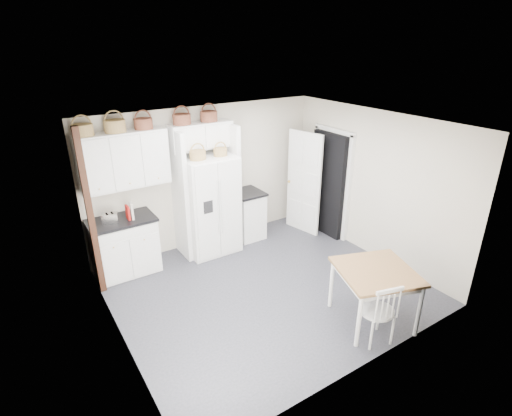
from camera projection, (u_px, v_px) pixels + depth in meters
floor at (266, 288)px, 6.38m from camera, size 4.50×4.50×0.00m
ceiling at (268, 125)px, 5.35m from camera, size 4.50×4.50×0.00m
wall_back at (206, 177)px, 7.41m from camera, size 4.50×0.00×4.50m
wall_left at (111, 255)px, 4.74m from camera, size 0.00×4.00×4.00m
wall_right at (373, 185)px, 6.99m from camera, size 0.00×4.00×4.00m
refrigerator at (209, 205)px, 7.20m from camera, size 0.93×0.75×1.81m
base_cab_left at (125, 247)px, 6.65m from camera, size 1.01×0.64×0.94m
base_cab_right at (247, 215)px, 7.86m from camera, size 0.52×0.62×0.91m
dining_table at (373, 296)px, 5.49m from camera, size 1.25×1.25×0.82m
windsor_chair at (377, 311)px, 5.11m from camera, size 0.53×0.50×0.91m
counter_left at (121, 220)px, 6.46m from camera, size 1.05×0.68×0.04m
counter_right at (247, 193)px, 7.67m from camera, size 0.56×0.66×0.04m
toaster at (110, 218)px, 6.27m from camera, size 0.28×0.21×0.17m
cookbook_red at (128, 213)px, 6.40m from camera, size 0.04×0.15×0.23m
cookbook_cream at (132, 211)px, 6.43m from camera, size 0.07×0.18×0.26m
basket_upper_a at (83, 130)px, 5.82m from camera, size 0.30×0.30×0.17m
basket_upper_b at (115, 126)px, 6.05m from camera, size 0.32×0.32×0.19m
basket_upper_c at (143, 124)px, 6.27m from camera, size 0.29×0.29×0.17m
basket_bridge_a at (182, 119)px, 6.59m from camera, size 0.31×0.31×0.17m
basket_bridge_b at (209, 116)px, 6.84m from camera, size 0.30×0.30×0.17m
basket_fridge_a at (198, 155)px, 6.63m from camera, size 0.28×0.28×0.15m
basket_fridge_b at (220, 152)px, 6.84m from camera, size 0.24×0.24×0.13m
upper_cabinet at (124, 160)px, 6.29m from camera, size 1.40×0.34×0.90m
bridge_cabinet at (201, 136)px, 6.88m from camera, size 1.12×0.34×0.45m
fridge_panel_left at (180, 196)px, 6.91m from camera, size 0.08×0.60×2.30m
fridge_panel_right at (231, 185)px, 7.42m from camera, size 0.08×0.60×2.30m
trim_post at (90, 215)px, 5.81m from camera, size 0.09×0.09×2.60m
doorway_void at (329, 185)px, 7.83m from camera, size 0.18×0.85×2.05m
door_slab at (304, 183)px, 7.90m from camera, size 0.21×0.79×2.05m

